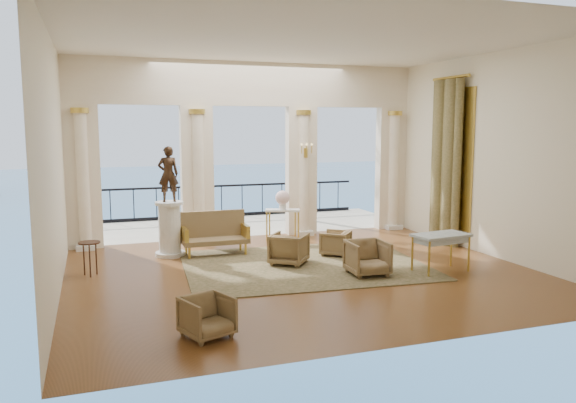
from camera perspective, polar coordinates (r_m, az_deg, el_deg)
name	(u,v)px	position (r m, az deg, el deg)	size (l,w,h in m)	color
floor	(303,272)	(11.27, 1.56, -7.20)	(9.00, 9.00, 0.00)	#452B11
room_walls	(327,127)	(9.86, 3.95, 7.59)	(9.00, 9.00, 9.00)	white
arcade	(251,138)	(14.53, -3.80, 6.42)	(9.00, 0.56, 4.50)	beige
terrace	(234,226)	(16.70, -5.54, -2.53)	(10.00, 3.60, 0.10)	#A79D8D
balustrade	(222,204)	(18.17, -6.76, -0.26)	(9.00, 0.06, 1.03)	black
palm_tree	(288,88)	(17.82, 0.04, 11.50)	(2.00, 2.00, 4.50)	#4C3823
sea	(128,200)	(70.84, -15.98, 0.10)	(160.00, 160.00, 0.00)	#21598F
curtain	(445,162)	(14.27, 15.69, 3.87)	(0.33, 1.40, 4.09)	brown
window_frame	(452,159)	(14.38, 16.31, 4.19)	(0.04, 1.60, 3.40)	gold
wall_sconce	(306,152)	(14.68, 1.83, 5.06)	(0.30, 0.11, 0.33)	gold
rug	(304,265)	(11.81, 1.62, -6.45)	(4.91, 3.82, 0.02)	#2F3619
armchair_a	(207,315)	(7.93, -8.22, -11.30)	(0.62, 0.58, 0.63)	#4E3D25
armchair_b	(368,256)	(11.08, 8.08, -5.52)	(0.74, 0.69, 0.76)	#4E3D25
armchair_c	(335,242)	(12.69, 4.84, -4.11)	(0.60, 0.56, 0.62)	#4E3D25
armchair_d	(289,247)	(11.81, 0.10, -4.69)	(0.71, 0.66, 0.73)	#4E3D25
settee	(215,233)	(12.84, -7.47, -3.22)	(1.48, 0.64, 0.98)	#4E3D25
game_table	(441,238)	(11.59, 15.29, -3.58)	(1.18, 0.74, 0.76)	#8DA1B0
pedestal	(170,230)	(12.82, -11.92, -2.84)	(0.67, 0.67, 1.23)	silver
statue	(168,174)	(12.66, -12.08, 2.74)	(0.45, 0.29, 1.23)	#312115
console_table	(283,215)	(14.14, -0.55, -1.36)	(0.92, 0.61, 0.82)	silver
urn	(283,199)	(14.08, -0.56, 0.29)	(0.36, 0.36, 0.47)	silver
side_table	(89,247)	(11.55, -19.52, -4.35)	(0.41, 0.41, 0.67)	black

